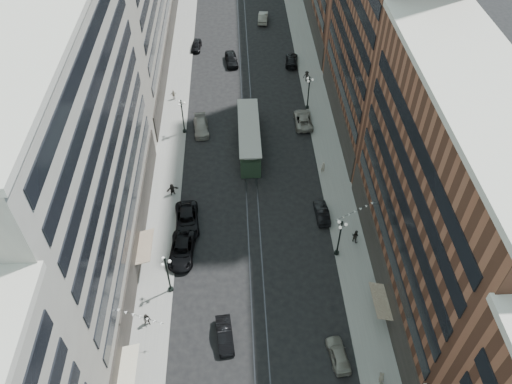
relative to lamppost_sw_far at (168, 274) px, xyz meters
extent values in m
plane|color=black|center=(9.20, 32.00, -3.10)|extent=(220.00, 220.00, 0.00)
cube|color=gray|center=(-1.80, 42.00, -3.02)|extent=(4.00, 180.00, 0.15)
cube|color=gray|center=(20.20, 42.00, -3.02)|extent=(4.00, 180.00, 0.15)
cube|color=#2D2D33|center=(8.50, 42.00, -3.09)|extent=(0.12, 180.00, 0.02)
cube|color=#2D2D33|center=(9.90, 42.00, -3.09)|extent=(0.12, 180.00, 0.02)
cube|color=#9B9789|center=(-7.80, 5.00, 10.90)|extent=(8.00, 36.00, 28.00)
cube|color=brown|center=(26.20, 0.00, 8.90)|extent=(8.00, 30.00, 24.00)
cylinder|color=black|center=(0.00, 0.00, -2.80)|extent=(0.56, 0.56, 0.30)
cylinder|color=black|center=(0.00, 0.00, -0.35)|extent=(0.18, 0.18, 5.20)
sphere|color=black|center=(0.00, 0.00, 2.45)|extent=(0.24, 0.24, 0.24)
sphere|color=white|center=(0.45, 0.00, 2.05)|extent=(0.36, 0.36, 0.36)
sphere|color=white|center=(-0.22, 0.39, 2.05)|extent=(0.36, 0.36, 0.36)
sphere|color=white|center=(-0.22, -0.39, 2.05)|extent=(0.36, 0.36, 0.36)
cylinder|color=black|center=(0.00, 27.00, -2.80)|extent=(0.56, 0.56, 0.30)
cylinder|color=black|center=(0.00, 27.00, -0.35)|extent=(0.18, 0.18, 5.20)
sphere|color=black|center=(0.00, 27.00, 2.45)|extent=(0.24, 0.24, 0.24)
sphere|color=white|center=(0.45, 27.00, 2.05)|extent=(0.36, 0.36, 0.36)
sphere|color=white|center=(-0.22, 27.39, 2.05)|extent=(0.36, 0.36, 0.36)
sphere|color=white|center=(-0.22, 26.61, 2.05)|extent=(0.36, 0.36, 0.36)
cylinder|color=black|center=(18.40, 4.00, -2.80)|extent=(0.56, 0.56, 0.30)
cylinder|color=black|center=(18.40, 4.00, -0.35)|extent=(0.18, 0.18, 5.20)
sphere|color=black|center=(18.40, 4.00, 2.45)|extent=(0.24, 0.24, 0.24)
sphere|color=white|center=(18.85, 4.00, 2.05)|extent=(0.36, 0.36, 0.36)
sphere|color=white|center=(18.18, 4.39, 2.05)|extent=(0.36, 0.36, 0.36)
sphere|color=white|center=(18.18, 3.61, 2.05)|extent=(0.36, 0.36, 0.36)
cylinder|color=black|center=(18.40, 32.00, -2.80)|extent=(0.56, 0.56, 0.30)
cylinder|color=black|center=(18.40, 32.00, -0.35)|extent=(0.18, 0.18, 5.20)
sphere|color=black|center=(18.40, 32.00, 2.45)|extent=(0.24, 0.24, 0.24)
sphere|color=white|center=(18.85, 32.00, 2.05)|extent=(0.36, 0.36, 0.36)
sphere|color=white|center=(18.18, 32.39, 2.05)|extent=(0.36, 0.36, 0.36)
sphere|color=white|center=(18.18, 31.61, 2.05)|extent=(0.36, 0.36, 0.36)
cube|color=#253A27|center=(9.20, 23.36, -1.71)|extent=(2.66, 12.77, 2.77)
cube|color=gray|center=(9.20, 23.36, -0.01)|extent=(1.70, 11.71, 0.64)
cube|color=gray|center=(9.20, 23.36, 0.42)|extent=(2.87, 12.99, 0.16)
cylinder|color=black|center=(9.20, 18.57, -2.72)|extent=(2.45, 0.75, 0.75)
cylinder|color=black|center=(9.20, 28.15, -2.72)|extent=(2.45, 0.75, 0.75)
imported|color=black|center=(0.95, 4.75, -2.29)|extent=(3.06, 5.96, 1.61)
imported|color=gray|center=(16.51, -8.40, -2.40)|extent=(2.17, 4.27, 1.39)
imported|color=black|center=(5.74, -5.86, -2.39)|extent=(1.95, 4.42, 1.41)
imported|color=black|center=(-1.99, -4.01, -2.10)|extent=(0.89, 0.58, 1.70)
imported|color=beige|center=(20.03, -10.96, -2.12)|extent=(0.48, 0.98, 1.65)
imported|color=black|center=(1.29, 9.33, -2.28)|extent=(3.19, 6.10, 1.64)
imported|color=gray|center=(2.40, 27.35, -2.35)|extent=(2.58, 5.29, 1.48)
imported|color=black|center=(0.80, 50.90, -2.41)|extent=(1.96, 4.17, 1.38)
imported|color=black|center=(17.51, 9.83, -2.41)|extent=(1.64, 4.24, 1.38)
imported|color=gray|center=(17.32, 28.32, -2.34)|extent=(2.52, 5.43, 1.50)
imported|color=black|center=(17.27, 45.14, -2.36)|extent=(2.61, 5.25, 1.47)
imported|color=black|center=(7.00, 45.69, -2.26)|extent=(2.50, 5.08, 1.67)
imported|color=slate|center=(13.26, 60.82, -2.27)|extent=(2.26, 5.15, 1.65)
imported|color=black|center=(-0.80, 14.37, -2.09)|extent=(1.63, 1.02, 1.70)
imported|color=#A19685|center=(-2.08, 35.33, -2.15)|extent=(1.00, 0.61, 1.60)
imported|color=black|center=(20.75, 5.74, -2.05)|extent=(0.97, 0.94, 1.80)
imported|color=#B3A794|center=(18.70, 17.60, -2.11)|extent=(0.69, 0.53, 1.68)
imported|color=black|center=(19.16, 39.45, -2.04)|extent=(1.18, 0.50, 1.81)
camera|label=1|loc=(7.65, -30.37, 42.10)|focal=35.00mm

